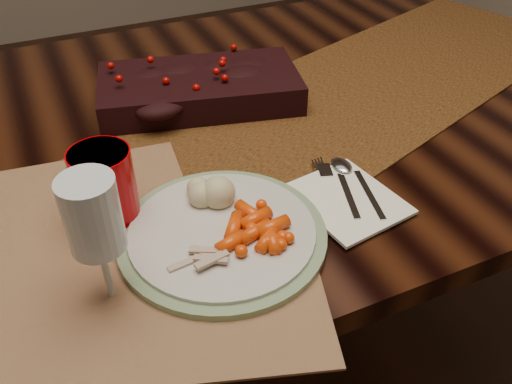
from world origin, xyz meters
name	(u,v)px	position (x,y,z in m)	size (l,w,h in m)	color
floor	(208,363)	(0.00, 0.00, 0.00)	(5.00, 5.00, 0.00)	black
dining_table	(199,267)	(0.00, 0.00, 0.38)	(1.80, 1.00, 0.75)	black
table_runner	(239,156)	(0.05, -0.13, 0.75)	(1.90, 0.39, 0.00)	#482F0C
centerpiece	(199,84)	(0.05, 0.07, 0.79)	(0.38, 0.20, 0.08)	black
placemat_main	(142,275)	(-0.17, -0.33, 0.75)	(0.46, 0.34, 0.00)	#925D42
placemat_second	(30,235)	(-0.30, -0.19, 0.75)	(0.47, 0.34, 0.00)	#88694E
dinner_plate	(222,234)	(-0.05, -0.32, 0.76)	(0.29, 0.29, 0.02)	beige
baby_carrots	(253,230)	(-0.02, -0.34, 0.78)	(0.11, 0.09, 0.02)	#E84108
mashed_potatoes	(200,189)	(-0.06, -0.24, 0.79)	(0.08, 0.07, 0.05)	beige
turkey_shreds	(201,258)	(-0.10, -0.36, 0.78)	(0.08, 0.06, 0.02)	tan
napkin	(347,200)	(0.15, -0.32, 0.76)	(0.14, 0.16, 0.01)	white
fork	(342,189)	(0.15, -0.30, 0.76)	(0.02, 0.14, 0.00)	silver
spoon	(360,185)	(0.18, -0.30, 0.76)	(0.03, 0.15, 0.00)	#B9B9B9
red_cup	(105,188)	(-0.18, -0.21, 0.81)	(0.09, 0.09, 0.12)	#A60004
wine_glass	(99,244)	(-0.22, -0.35, 0.84)	(0.07, 0.07, 0.18)	#ACB6BF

